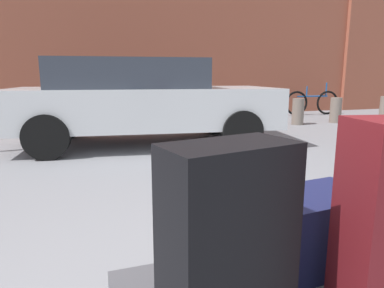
# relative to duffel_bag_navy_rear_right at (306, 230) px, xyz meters

# --- Properties ---
(duffel_bag_navy_rear_right) EXTENTS (0.60, 0.36, 0.32)m
(duffel_bag_navy_rear_right) POSITION_rel_duffel_bag_navy_rear_right_xyz_m (0.00, 0.00, 0.00)
(duffel_bag_navy_rear_right) COLOR #191E47
(duffel_bag_navy_rear_right) RESTS_ON luggage_cart
(suitcase_black_center) EXTENTS (0.43, 0.28, 0.62)m
(suitcase_black_center) POSITION_rel_duffel_bag_navy_rear_right_xyz_m (-0.50, -0.27, 0.15)
(suitcase_black_center) COLOR black
(suitcase_black_center) RESTS_ON luggage_cart
(parked_car) EXTENTS (4.52, 2.42, 1.42)m
(parked_car) POSITION_rel_duffel_bag_navy_rear_right_xyz_m (0.17, 4.58, 0.26)
(parked_car) COLOR silver
(parked_car) RESTS_ON ground_plane
(bicycle_leaning) EXTENTS (1.76, 0.25, 0.96)m
(bicycle_leaning) POSITION_rel_duffel_bag_navy_rear_right_xyz_m (5.88, 7.44, -0.13)
(bicycle_leaning) COLOR black
(bicycle_leaning) RESTS_ON ground_plane
(bollard_kerb_near) EXTENTS (0.28, 0.28, 0.63)m
(bollard_kerb_near) POSITION_rel_duffel_bag_navy_rear_right_xyz_m (2.78, 5.78, -0.19)
(bollard_kerb_near) COLOR #72665B
(bollard_kerb_near) RESTS_ON ground_plane
(bollard_kerb_mid) EXTENTS (0.28, 0.28, 0.63)m
(bollard_kerb_mid) POSITION_rel_duffel_bag_navy_rear_right_xyz_m (4.17, 5.78, -0.19)
(bollard_kerb_mid) COLOR #72665B
(bollard_kerb_mid) RESTS_ON ground_plane
(bollard_kerb_far) EXTENTS (0.28, 0.28, 0.63)m
(bollard_kerb_far) POSITION_rel_duffel_bag_navy_rear_right_xyz_m (5.29, 5.78, -0.19)
(bollard_kerb_far) COLOR #72665B
(bollard_kerb_far) RESTS_ON ground_plane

